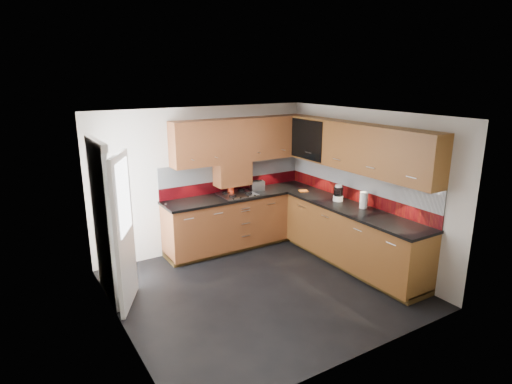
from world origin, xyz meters
TOP-DOWN VIEW (x-y plane):
  - room at (0.00, 0.00)m, footprint 4.00×3.80m
  - base_cabinets at (1.07, 0.72)m, footprint 2.70×3.20m
  - countertop at (1.05, 0.70)m, footprint 2.72×3.22m
  - backsplash at (1.28, 0.93)m, footprint 2.70×3.20m
  - upper_cabinets at (1.23, 0.78)m, footprint 2.50×3.20m
  - extractor_hood at (0.45, 1.64)m, footprint 0.60×0.33m
  - glass_cabinet at (1.71, 1.07)m, footprint 0.32×0.80m
  - back_door at (-1.78, 0.75)m, footprint 0.42×1.19m
  - gas_hob at (0.45, 1.47)m, footprint 0.58×0.51m
  - utensil_pot at (0.39, 1.60)m, footprint 0.11×0.11m
  - toaster at (0.90, 1.56)m, footprint 0.26×0.20m
  - food_processor at (1.66, 0.33)m, footprint 0.16×0.16m
  - paper_towel at (1.72, -0.16)m, footprint 0.14×0.14m
  - orange_cloth at (1.54, 1.08)m, footprint 0.18×0.17m

SIDE VIEW (x-z plane):
  - base_cabinets at x=1.07m, z-range -0.04..0.91m
  - countertop at x=1.05m, z-range 0.90..0.94m
  - orange_cloth at x=1.54m, z-range 0.94..0.96m
  - gas_hob at x=0.45m, z-range 0.93..0.98m
  - toaster at x=0.90m, z-range 0.94..1.11m
  - utensil_pot at x=0.39m, z-range 0.84..1.22m
  - back_door at x=-1.78m, z-range 0.01..2.05m
  - food_processor at x=1.66m, z-range 0.93..1.19m
  - paper_towel at x=1.72m, z-range 0.94..1.19m
  - backsplash at x=1.28m, z-range 0.94..1.48m
  - extractor_hood at x=0.45m, z-range 1.08..1.48m
  - room at x=0.00m, z-range 0.18..2.82m
  - upper_cabinets at x=1.23m, z-range 1.48..2.20m
  - glass_cabinet at x=1.71m, z-range 1.54..2.20m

